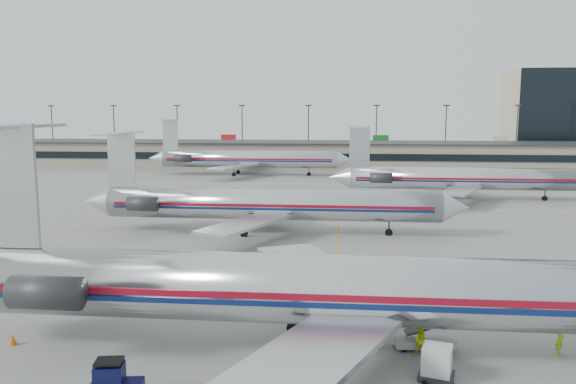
# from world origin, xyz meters

# --- Properties ---
(ground) EXTENTS (260.00, 260.00, 0.00)m
(ground) POSITION_xyz_m (0.00, 0.00, 0.00)
(ground) COLOR gray
(ground) RESTS_ON ground
(apron_markings) EXTENTS (160.00, 0.15, 0.02)m
(apron_markings) POSITION_xyz_m (0.00, 10.00, 0.01)
(apron_markings) COLOR silver
(apron_markings) RESTS_ON ground
(terminal) EXTENTS (162.00, 17.00, 6.25)m
(terminal) POSITION_xyz_m (0.00, 97.97, 3.16)
(terminal) COLOR gray
(terminal) RESTS_ON ground
(light_mast_row) EXTENTS (163.60, 0.40, 15.28)m
(light_mast_row) POSITION_xyz_m (0.00, 112.00, 8.58)
(light_mast_row) COLOR #38383D
(light_mast_row) RESTS_ON ground
(distant_building) EXTENTS (30.00, 20.00, 25.00)m
(distant_building) POSITION_xyz_m (62.00, 128.00, 12.50)
(distant_building) COLOR tan
(distant_building) RESTS_ON ground
(jet_foreground) EXTENTS (49.75, 29.29, 13.02)m
(jet_foreground) POSITION_xyz_m (-0.25, -8.56, 3.78)
(jet_foreground) COLOR silver
(jet_foreground) RESTS_ON ground
(jet_second_row) EXTENTS (43.50, 25.61, 11.39)m
(jet_second_row) POSITION_xyz_m (-8.35, 22.51, 3.30)
(jet_second_row) COLOR silver
(jet_second_row) RESTS_ON ground
(jet_third_row) EXTENTS (41.65, 25.62, 11.39)m
(jet_third_row) POSITION_xyz_m (18.31, 49.55, 3.31)
(jet_third_row) COLOR silver
(jet_third_row) RESTS_ON ground
(jet_back_row) EXTENTS (44.02, 27.08, 12.04)m
(jet_back_row) POSITION_xyz_m (-20.54, 79.46, 3.49)
(jet_back_row) COLOR silver
(jet_back_row) RESTS_ON ground
(tug_left) EXTENTS (2.59, 1.60, 1.97)m
(tug_left) POSITION_xyz_m (-10.22, -14.86, 0.90)
(tug_left) COLOR black
(tug_left) RESTS_ON ground
(uld_container) EXTENTS (2.04, 1.84, 1.80)m
(uld_container) POSITION_xyz_m (5.35, -11.32, 0.91)
(uld_container) COLOR #2D2D30
(uld_container) RESTS_ON ground
(belt_loader) EXTENTS (4.09, 1.51, 2.13)m
(belt_loader) POSITION_xyz_m (5.37, -7.51, 0.57)
(belt_loader) COLOR #A2A2A2
(belt_loader) RESTS_ON ground
(ramp_worker_near) EXTENTS (0.73, 0.75, 1.73)m
(ramp_worker_near) POSITION_xyz_m (12.75, -7.49, 0.87)
(ramp_worker_near) COLOR #8BD413
(ramp_worker_near) RESTS_ON ground
(ramp_worker_far) EXTENTS (0.84, 0.65, 1.71)m
(ramp_worker_far) POSITION_xyz_m (4.98, -8.44, 0.86)
(ramp_worker_far) COLOR #D7ED16
(ramp_worker_far) RESTS_ON ground
(cone_left) EXTENTS (0.62, 0.62, 0.64)m
(cone_left) POSITION_xyz_m (-18.70, -9.36, 0.32)
(cone_left) COLOR #CE5C06
(cone_left) RESTS_ON ground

